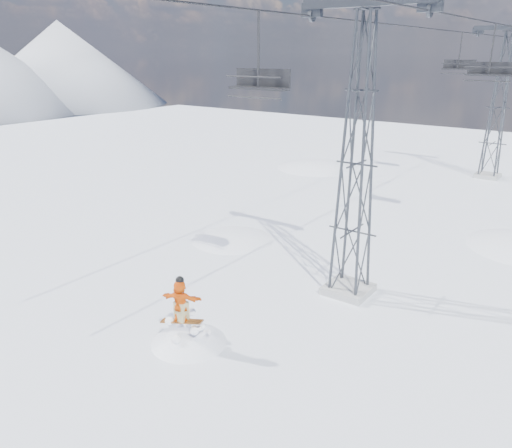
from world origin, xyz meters
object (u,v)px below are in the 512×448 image
object	(u,v)px
lift_tower_near	(357,165)
snowboarder_jump	(191,382)
lift_chair_near	(260,81)
lift_tower_far	(498,108)

from	to	relation	value
lift_tower_near	snowboarder_jump	bearing A→B (deg)	-112.36
snowboarder_jump	lift_chair_near	xyz separation A→B (m)	(0.58, 3.40, 10.30)
lift_tower_far	lift_tower_near	bearing A→B (deg)	-90.00
lift_tower_near	snowboarder_jump	distance (m)	10.19
snowboarder_jump	lift_chair_near	distance (m)	10.86
snowboarder_jump	lift_tower_near	bearing A→B (deg)	67.64
lift_tower_far	lift_chair_near	xyz separation A→B (m)	(-2.20, -28.35, 3.18)
lift_tower_far	lift_chair_near	bearing A→B (deg)	-94.44
lift_tower_near	lift_tower_far	size ratio (longest dim) A/B	1.00
lift_tower_near	lift_chair_near	world-z (taller)	lift_tower_near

